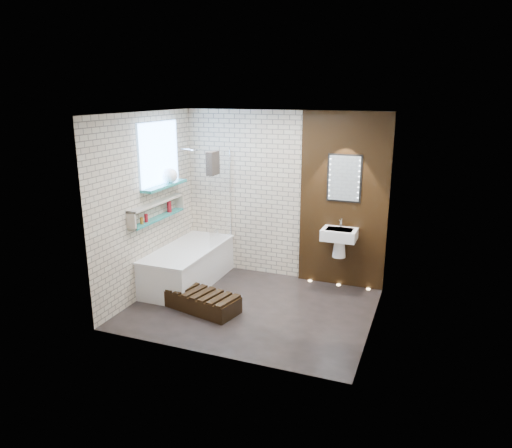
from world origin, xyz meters
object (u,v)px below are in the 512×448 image
at_px(washbasin, 339,238).
at_px(walnut_step, 203,302).
at_px(bath_screen, 220,198).
at_px(led_mirror, 344,178).
at_px(bathtub, 188,265).

distance_m(washbasin, walnut_step, 2.18).
bearing_deg(bath_screen, led_mirror, 10.66).
bearing_deg(bath_screen, washbasin, 5.78).
bearing_deg(led_mirror, walnut_step, -135.33).
distance_m(bathtub, washbasin, 2.32).
relative_size(bathtub, bath_screen, 1.24).
bearing_deg(washbasin, led_mirror, 90.00).
relative_size(washbasin, walnut_step, 0.58).
relative_size(led_mirror, walnut_step, 0.70).
distance_m(bathtub, led_mirror, 2.68).
bearing_deg(washbasin, walnut_step, -138.44).
xyz_separation_m(washbasin, walnut_step, (-1.55, -1.37, -0.68)).
xyz_separation_m(bath_screen, led_mirror, (1.82, 0.34, 0.37)).
relative_size(bath_screen, washbasin, 2.41).
distance_m(bath_screen, led_mirror, 1.89).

